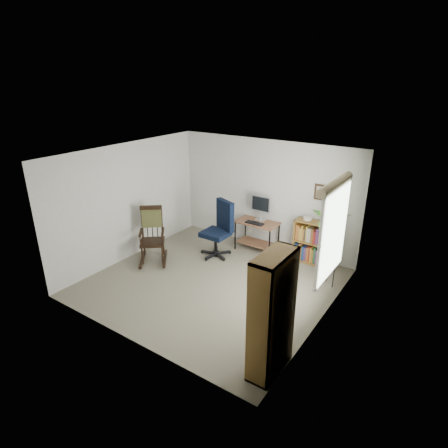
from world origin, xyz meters
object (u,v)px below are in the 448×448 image
Objects in this scene: desk at (257,236)px; low_bookshelf at (315,243)px; office_chair at (215,229)px; tall_bookshelf at (272,315)px; rocking_chair at (152,235)px.

desk is 1.28m from low_bookshelf.
office_chair reaches higher than desk.
office_chair is 0.73× the size of tall_bookshelf.
office_chair is 1.32m from rocking_chair.
rocking_chair is at bearing 158.00° from tall_bookshelf.
rocking_chair is 0.69× the size of tall_bookshelf.
office_chair is at bearing -154.99° from low_bookshelf.
low_bookshelf is at bearing 46.97° from office_chair.
desk is 1.03× the size of low_bookshelf.
desk is 2.27m from rocking_chair.
tall_bookshelf reaches higher than low_bookshelf.
rocking_chair is 3.73m from tall_bookshelf.
low_bookshelf is (2.79, 1.79, -0.14)m from rocking_chair.
office_chair is (-0.58, -0.75, 0.28)m from desk.
desk is at bearing 73.99° from office_chair.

